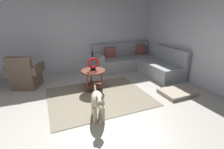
# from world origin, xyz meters

# --- Properties ---
(ground_plane) EXTENTS (6.00, 6.00, 0.10)m
(ground_plane) POSITION_xyz_m (0.00, 0.00, -0.05)
(ground_plane) COLOR #B7B2A8
(wall_back) EXTENTS (6.00, 0.12, 2.70)m
(wall_back) POSITION_xyz_m (0.00, 2.94, 1.35)
(wall_back) COLOR silver
(wall_back) RESTS_ON ground_plane
(wall_right) EXTENTS (0.12, 6.00, 2.70)m
(wall_right) POSITION_xyz_m (2.94, 0.00, 1.35)
(wall_right) COLOR silver
(wall_right) RESTS_ON ground_plane
(area_rug) EXTENTS (2.30, 1.90, 0.01)m
(area_rug) POSITION_xyz_m (0.15, 0.70, 0.01)
(area_rug) COLOR gray
(area_rug) RESTS_ON ground_plane
(sectional_couch) EXTENTS (2.20, 2.25, 0.88)m
(sectional_couch) POSITION_xyz_m (1.99, 2.02, 0.29)
(sectional_couch) COLOR #9EA3A8
(sectional_couch) RESTS_ON ground_plane
(armchair) EXTENTS (0.97, 0.86, 0.88)m
(armchair) POSITION_xyz_m (-1.45, 1.97, 0.32)
(armchair) COLOR brown
(armchair) RESTS_ON ground_plane
(side_table) EXTENTS (0.60, 0.60, 0.54)m
(side_table) POSITION_xyz_m (0.15, 1.10, 0.42)
(side_table) COLOR brown
(side_table) RESTS_ON ground_plane
(torus_sculpture) EXTENTS (0.28, 0.08, 0.33)m
(torus_sculpture) POSITION_xyz_m (0.15, 1.10, 0.71)
(torus_sculpture) COLOR black
(torus_sculpture) RESTS_ON side_table
(dog_bed_mat) EXTENTS (0.80, 0.60, 0.09)m
(dog_bed_mat) POSITION_xyz_m (1.98, 0.08, 0.04)
(dog_bed_mat) COLOR #B2A38E
(dog_bed_mat) RESTS_ON ground_plane
(dog) EXTENTS (0.31, 0.84, 0.63)m
(dog) POSITION_xyz_m (-0.15, -0.18, 0.38)
(dog) COLOR beige
(dog) RESTS_ON ground_plane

